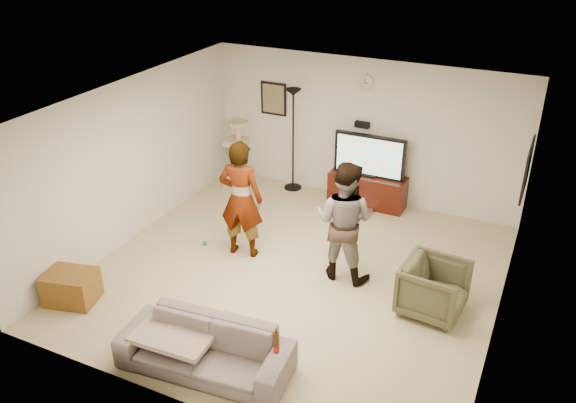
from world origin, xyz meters
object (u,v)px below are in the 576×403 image
at_px(floor_lamp, 293,140).
at_px(sofa, 205,348).
at_px(tv_stand, 367,190).
at_px(cat_tree, 237,154).
at_px(person_right, 344,221).
at_px(person_left, 241,199).
at_px(tv, 370,156).
at_px(armchair, 434,288).
at_px(beer_bottle, 276,343).
at_px(side_table, 71,287).

xyz_separation_m(floor_lamp, sofa, (1.12, -4.75, -0.66)).
xyz_separation_m(tv_stand, cat_tree, (-2.42, -0.32, 0.37)).
distance_m(person_right, sofa, 2.61).
distance_m(person_left, sofa, 2.59).
distance_m(tv, sofa, 4.76).
height_order(floor_lamp, person_right, floor_lamp).
height_order(floor_lamp, person_left, floor_lamp).
distance_m(person_right, armchair, 1.48).
height_order(person_left, sofa, person_left).
bearing_deg(floor_lamp, person_left, -83.38).
bearing_deg(floor_lamp, cat_tree, -159.55).
bearing_deg(tv_stand, person_right, -80.27).
height_order(beer_bottle, armchair, beer_bottle).
height_order(tv, sofa, tv).
distance_m(tv_stand, armchair, 3.10).
xyz_separation_m(person_left, person_right, (1.56, 0.08, -0.03)).
height_order(tv_stand, sofa, sofa).
relative_size(cat_tree, sofa, 0.67).
relative_size(cat_tree, beer_bottle, 5.22).
bearing_deg(floor_lamp, tv_stand, -1.78).
height_order(floor_lamp, sofa, floor_lamp).
distance_m(person_left, person_right, 1.56).
distance_m(tv_stand, cat_tree, 2.47).
xyz_separation_m(floor_lamp, person_right, (1.84, -2.31, -0.07)).
height_order(tv, beer_bottle, tv).
bearing_deg(floor_lamp, side_table, -104.84).
distance_m(cat_tree, armchair, 4.74).
bearing_deg(beer_bottle, tv, 96.89).
bearing_deg(sofa, floor_lamp, 98.09).
relative_size(person_right, beer_bottle, 6.94).
bearing_deg(sofa, tv_stand, 80.82).
relative_size(tv, floor_lamp, 0.66).
bearing_deg(sofa, side_table, 166.60).
distance_m(tv, armchair, 3.15).
xyz_separation_m(person_right, side_table, (-3.01, -2.11, -0.65)).
xyz_separation_m(tv_stand, beer_bottle, (0.57, -4.71, 0.42)).
height_order(sofa, side_table, sofa).
bearing_deg(side_table, tv_stand, 59.08).
distance_m(person_left, armchair, 2.97).
distance_m(tv_stand, side_table, 5.10).
bearing_deg(person_left, floor_lamp, -91.45).
height_order(cat_tree, side_table, cat_tree).
xyz_separation_m(tv, armchair, (1.74, -2.57, -0.56)).
height_order(floor_lamp, beer_bottle, floor_lamp).
distance_m(cat_tree, person_left, 2.39).
height_order(cat_tree, armchair, cat_tree).
relative_size(tv_stand, armchair, 1.69).
xyz_separation_m(floor_lamp, cat_tree, (-0.97, -0.36, -0.29)).
xyz_separation_m(cat_tree, person_left, (1.24, -2.03, 0.25)).
relative_size(sofa, armchair, 2.47).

